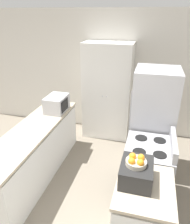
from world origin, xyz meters
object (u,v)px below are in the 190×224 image
at_px(pantry_cabinet, 107,92).
at_px(refrigerator, 152,122).
at_px(toaster_oven, 136,172).
at_px(fruit_bowl, 136,161).
at_px(stove, 147,172).
at_px(microwave, 57,104).

xyz_separation_m(pantry_cabinet, refrigerator, (0.95, -0.92, -0.12)).
height_order(pantry_cabinet, toaster_oven, pantry_cabinet).
bearing_deg(fruit_bowl, toaster_oven, 36.74).
xyz_separation_m(refrigerator, fruit_bowl, (-0.15, -1.47, 0.26)).
relative_size(pantry_cabinet, toaster_oven, 4.83).
bearing_deg(refrigerator, pantry_cabinet, 136.13).
bearing_deg(stove, refrigerator, 88.98).
bearing_deg(toaster_oven, microwave, 136.71).
height_order(microwave, fruit_bowl, fruit_bowl).
relative_size(stove, refrigerator, 0.59).
bearing_deg(microwave, stove, -24.16).
relative_size(pantry_cabinet, stove, 1.92).
bearing_deg(refrigerator, stove, -91.02).
height_order(pantry_cabinet, refrigerator, pantry_cabinet).
bearing_deg(pantry_cabinet, refrigerator, -43.87).
relative_size(stove, microwave, 2.21).
bearing_deg(microwave, toaster_oven, -43.29).
distance_m(stove, microwave, 1.92).
bearing_deg(refrigerator, microwave, -179.92).
xyz_separation_m(stove, refrigerator, (0.01, 0.75, 0.43)).
height_order(stove, microwave, microwave).
relative_size(microwave, fruit_bowl, 2.19).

